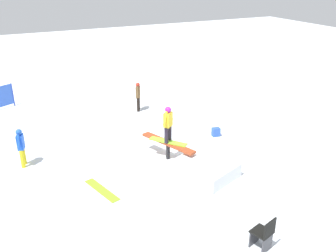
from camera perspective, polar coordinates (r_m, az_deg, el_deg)
ground_plane at (r=13.19m, az=0.00°, el=-4.97°), size 60.00×60.00×0.00m
rail_feature at (r=12.94m, az=0.00°, el=-2.84°), size 2.24×1.06×0.64m
snow_kicker_ramp at (r=12.15m, az=5.65°, el=-6.48°), size 2.21×2.04×0.46m
main_rider_on_rail at (r=12.64m, az=0.00°, el=0.12°), size 1.27×1.06×1.29m
bystander_brown at (r=17.33m, az=-4.58°, el=4.73°), size 0.54×0.32×1.35m
bystander_blue at (r=13.32m, az=-21.48°, el=-2.79°), size 0.59×0.27×1.34m
loose_snowboard_lime at (r=11.60m, az=-10.04°, el=-9.59°), size 1.57×0.69×0.02m
folding_chair at (r=9.43m, az=14.32°, el=-15.72°), size 0.55×0.55×0.88m
backpack_on_snow at (r=14.94m, az=7.31°, el=-0.91°), size 0.27×0.33×0.34m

